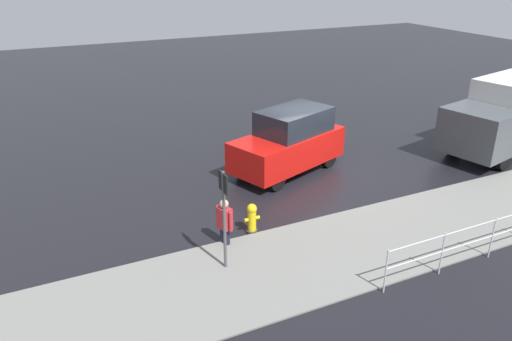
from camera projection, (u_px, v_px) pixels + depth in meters
ground_plane at (319, 173)px, 16.32m from camera, size 60.00×60.00×0.00m
kerb_strip at (407, 232)px, 12.83m from camera, size 24.00×3.20×0.04m
moving_hatchback at (289, 142)px, 16.11m from camera, size 4.24×2.91×2.06m
delivery_truck at (509, 114)px, 17.72m from camera, size 5.70×3.21×2.60m
fire_hydrant at (252, 218)px, 12.70m from camera, size 0.42×0.31×0.80m
pedestrian at (225, 220)px, 12.05m from camera, size 0.33×0.55×1.22m
metal_railing at (494, 231)px, 11.50m from camera, size 6.22×0.04×1.05m
sign_post at (224, 206)px, 10.75m from camera, size 0.07×0.44×2.40m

